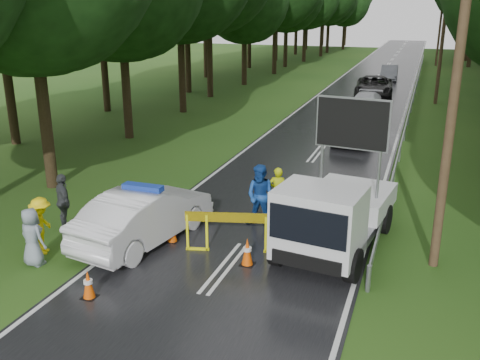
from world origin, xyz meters
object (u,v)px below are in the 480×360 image
at_px(civilian, 261,196).
at_px(queue_car_third, 374,87).
at_px(queue_car_fourth, 389,73).
at_px(police_sedan, 145,216).
at_px(queue_car_first, 356,126).
at_px(officer, 277,191).
at_px(queue_car_second, 365,104).
at_px(work_truck, 334,214).
at_px(barrier, 236,223).

xyz_separation_m(civilian, queue_car_third, (0.74, 26.15, -0.20)).
bearing_deg(queue_car_fourth, civilian, -93.97).
xyz_separation_m(police_sedan, queue_car_first, (4.15, 14.28, 0.01)).
relative_size(officer, civilian, 0.82).
relative_size(police_sedan, queue_car_fourth, 1.21).
xyz_separation_m(police_sedan, queue_car_second, (3.72, 21.85, -0.15)).
bearing_deg(civilian, queue_car_fourth, 91.16).
bearing_deg(police_sedan, queue_car_first, -96.31).
relative_size(police_sedan, work_truck, 0.94).
relative_size(officer, queue_car_fourth, 0.39).
distance_m(work_truck, barrier, 2.71).
bearing_deg(civilian, queue_car_first, 86.74).
bearing_deg(police_sedan, barrier, -166.02).
xyz_separation_m(officer, queue_car_fourth, (0.85, 35.38, -0.13)).
bearing_deg(police_sedan, civilian, -132.59).
distance_m(queue_car_first, queue_car_third, 14.08).
height_order(officer, civilian, civilian).
height_order(police_sedan, work_truck, work_truck).
xyz_separation_m(queue_car_first, queue_car_second, (-0.43, 7.58, -0.16)).
bearing_deg(work_truck, officer, 143.60).
relative_size(work_truck, civilian, 2.71).
xyz_separation_m(barrier, queue_car_fourth, (1.18, 38.48, -0.20)).
xyz_separation_m(work_truck, civilian, (-2.41, 1.04, -0.11)).
distance_m(barrier, queue_car_first, 14.15).
bearing_deg(civilian, work_truck, -20.49).
distance_m(civilian, queue_car_second, 19.68).
distance_m(queue_car_second, queue_car_fourth, 16.83).
relative_size(work_truck, queue_car_first, 1.14).
bearing_deg(officer, queue_car_first, -109.73).
relative_size(police_sedan, officer, 3.10).
height_order(queue_car_first, queue_car_third, queue_car_first).
bearing_deg(work_truck, barrier, -151.21).
height_order(work_truck, officer, work_truck).
distance_m(officer, civilian, 1.14).
height_order(queue_car_first, queue_car_second, queue_car_first).
bearing_deg(officer, civilian, 64.57).
bearing_deg(queue_car_first, barrier, -94.72).
bearing_deg(queue_car_fourth, officer, -93.67).
height_order(work_truck, queue_car_fourth, work_truck).
relative_size(queue_car_second, queue_car_fourth, 1.07).
bearing_deg(barrier, queue_car_first, 69.64).
height_order(police_sedan, queue_car_fourth, police_sedan).
relative_size(queue_car_third, queue_car_fourth, 1.38).
relative_size(barrier, civilian, 1.39).
relative_size(barrier, queue_car_third, 0.48).
bearing_deg(queue_car_third, work_truck, -90.93).
bearing_deg(queue_car_first, police_sedan, -105.27).
height_order(barrier, queue_car_third, queue_car_third).
bearing_deg(queue_car_first, work_truck, -84.16).
xyz_separation_m(work_truck, officer, (-2.19, 2.15, -0.30)).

